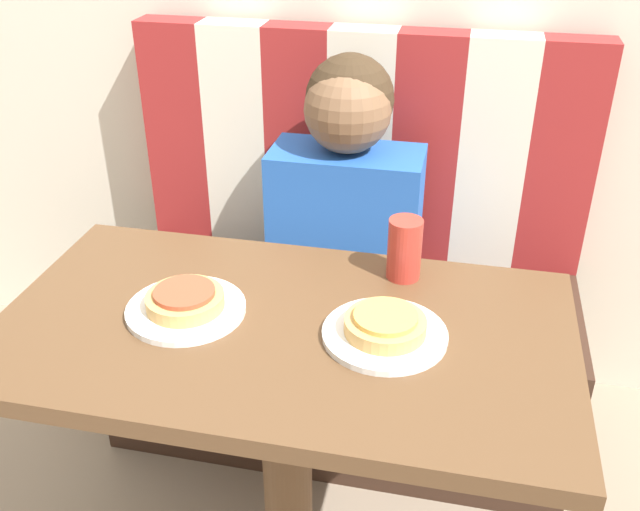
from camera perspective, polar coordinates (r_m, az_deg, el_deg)
The scene contains 9 objects.
booth_seat at distance 2.08m, azimuth 1.84°, elevation -7.74°, with size 1.25×0.56×0.46m.
booth_backrest at distance 2.01m, azimuth 3.33°, elevation 8.83°, with size 1.25×0.10×0.63m.
dining_table at distance 1.34m, azimuth -2.86°, elevation -9.56°, with size 1.03×0.58×0.76m.
person at distance 1.80m, azimuth 2.15°, elevation 6.38°, with size 0.38×0.24×0.62m.
plate_left at distance 1.32m, azimuth -10.64°, elevation -4.21°, with size 0.22×0.22×0.01m.
plate_right at distance 1.24m, azimuth 5.21°, elevation -6.26°, with size 0.22×0.22×0.01m.
pizza_left at distance 1.31m, azimuth -10.73°, elevation -3.41°, with size 0.14×0.14×0.04m.
pizza_right at distance 1.23m, azimuth 5.25°, elevation -5.42°, with size 0.14×0.14×0.04m.
drinking_cup at distance 1.39m, azimuth 6.77°, elevation 0.53°, with size 0.07×0.07×0.12m.
Camera 1 is at (0.29, -1.00, 1.49)m, focal length 40.00 mm.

